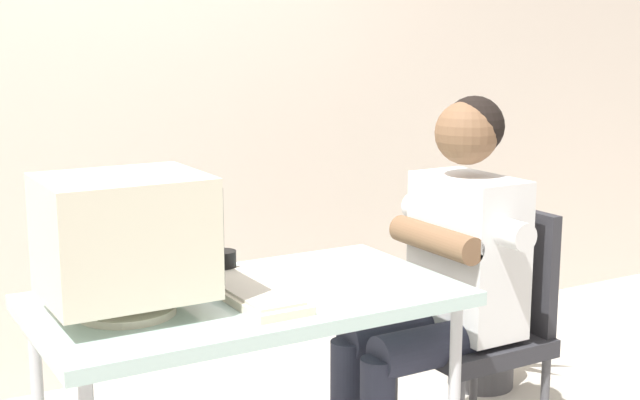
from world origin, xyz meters
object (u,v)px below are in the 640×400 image
object	(u,v)px
desk_mug	(222,264)
potted_plant	(484,311)
desk	(248,312)
office_chair	(485,320)
crt_monitor	(126,238)
keyboard	(249,292)
person_seated	(442,271)

from	to	relation	value
desk_mug	potted_plant	bearing A→B (deg)	13.03
desk	office_chair	bearing A→B (deg)	0.90
crt_monitor	office_chair	xyz separation A→B (m)	(1.26, 0.02, -0.45)
potted_plant	desk	bearing A→B (deg)	-159.27
crt_monitor	potted_plant	size ratio (longest dim) A/B	0.59
desk	crt_monitor	size ratio (longest dim) A/B	2.83
desk	keyboard	bearing A→B (deg)	-108.12
keyboard	office_chair	distance (m)	0.95
person_seated	desk_mug	world-z (taller)	person_seated
crt_monitor	desk_mug	distance (m)	0.45
potted_plant	desk_mug	size ratio (longest dim) A/B	7.73
keyboard	person_seated	size ratio (longest dim) A/B	0.38
potted_plant	office_chair	bearing A→B (deg)	-130.68
keyboard	desk_mug	distance (m)	0.23
desk	crt_monitor	bearing A→B (deg)	-178.45
keyboard	desk	bearing A→B (deg)	71.88
office_chair	person_seated	world-z (taller)	person_seated
desk	crt_monitor	world-z (taller)	crt_monitor
desk	desk_mug	world-z (taller)	desk_mug
keyboard	person_seated	xyz separation A→B (m)	(0.73, 0.05, -0.05)
crt_monitor	office_chair	size ratio (longest dim) A/B	0.48
office_chair	person_seated	size ratio (longest dim) A/B	0.70
keyboard	office_chair	xyz separation A→B (m)	(0.92, 0.05, -0.25)
desk	desk_mug	size ratio (longest dim) A/B	13.01
person_seated	desk_mug	bearing A→B (deg)	165.49
office_chair	potted_plant	bearing A→B (deg)	49.32
crt_monitor	desk_mug	world-z (taller)	crt_monitor
crt_monitor	keyboard	world-z (taller)	crt_monitor
crt_monitor	keyboard	size ratio (longest dim) A/B	0.89
desk_mug	person_seated	bearing A→B (deg)	-14.51
office_chair	keyboard	bearing A→B (deg)	-177.10
person_seated	potted_plant	world-z (taller)	person_seated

